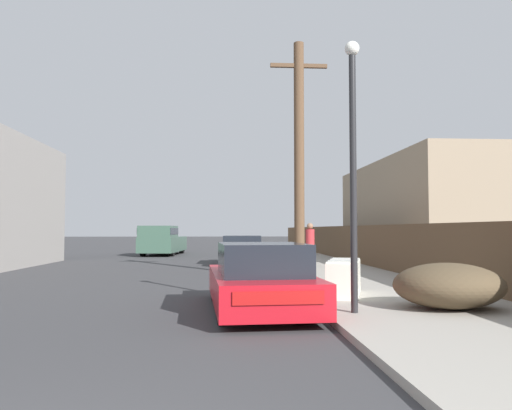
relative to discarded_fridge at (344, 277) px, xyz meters
name	(u,v)px	position (x,y,z in m)	size (l,w,h in m)	color
sidewalk_curb	(298,258)	(1.20, 14.87, -0.44)	(4.20, 63.00, 0.12)	#9E998E
discarded_fridge	(344,277)	(0.00, 0.00, 0.00)	(1.16, 1.93, 0.79)	silver
parked_sports_car_red	(260,280)	(-1.95, -1.28, 0.09)	(2.04, 4.60, 1.30)	red
car_parked_mid	(242,251)	(-1.79, 11.71, 0.11)	(2.12, 4.61, 1.29)	gray
pickup_truck	(162,240)	(-6.39, 19.90, 0.39)	(2.45, 5.93, 1.78)	#385647
utility_pole	(299,155)	(-0.30, 4.49, 3.38)	(1.80, 0.32, 7.34)	brown
street_lamp	(353,154)	(-0.38, -2.30, 2.39)	(0.26, 0.26, 4.79)	#232326
brush_pile	(448,286)	(1.46, -1.95, 0.03)	(2.00, 1.80, 0.83)	brown
wooden_fence	(341,242)	(3.15, 13.39, 0.42)	(0.08, 40.08, 1.61)	brown
building_right_house	(435,212)	(7.67, 12.87, 1.92)	(6.00, 12.83, 4.84)	gray
pedestrian	(310,244)	(0.69, 8.24, 0.48)	(0.34, 0.34, 1.69)	#282D42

